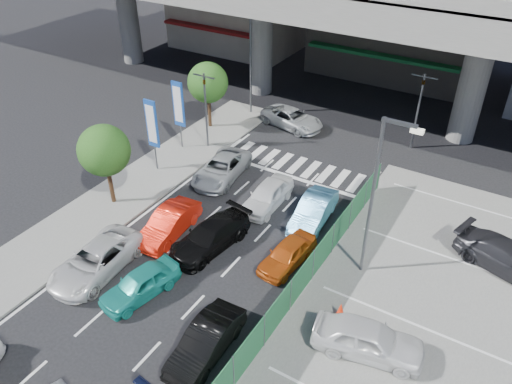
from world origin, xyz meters
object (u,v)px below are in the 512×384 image
Objects in this scene: traffic_light_right at (421,93)px; tree_near at (104,151)px; signboard_near at (152,126)px; sedan_black_mid at (210,236)px; taxi_orange_right at (287,254)px; taxi_orange_left at (169,224)px; traffic_light_left at (205,92)px; street_lamp_right at (378,188)px; hatch_black_mid_right at (206,342)px; street_lamp_left at (253,52)px; traffic_cone at (340,310)px; sedan_white_front_mid at (267,195)px; parked_sedan_white at (368,339)px; signboard_far at (178,106)px; sedan_white_mid_left at (96,260)px; wagon_silver_front_left at (222,169)px; kei_truck_front_right at (313,211)px; taxi_teal_mid at (140,284)px; parked_sedan_dgrey at (507,257)px; crossing_wagon_silver at (292,118)px; tree_far at (208,83)px.

tree_near is (-12.50, -15.00, -0.55)m from traffic_light_right.
sedan_black_mid is (7.12, -4.28, -2.38)m from signboard_near.
traffic_light_right is 1.45× the size of taxi_orange_right.
traffic_light_right is at bearing 78.75° from sedan_black_mid.
traffic_light_left is at bearing 108.75° from taxi_orange_left.
street_lamp_right reaches higher than hatch_black_mid_right.
traffic_cone is at bearing -48.14° from street_lamp_left.
taxi_orange_right is at bearing -49.42° from sedan_white_front_mid.
parked_sedan_white reaches higher than hatch_black_mid_right.
traffic_light_right is 13.13m from street_lamp_right.
signboard_far is (-1.40, -1.01, -0.87)m from traffic_light_left.
signboard_far reaches higher than sedan_white_mid_left.
hatch_black_mid_right is at bearing -65.43° from wagon_silver_front_left.
sedan_white_front_mid is (0.64, 4.56, 0.01)m from sedan_black_mid.
parked_sedan_white reaches higher than sedan_white_front_mid.
tree_near is at bearing -171.97° from street_lamp_right.
sedan_white_mid_left is 4.10m from taxi_orange_left.
kei_truck_front_right is 8.63m from parked_sedan_white.
traffic_cone is at bearing 1.65° from sedan_black_mid.
signboard_far is 5.25m from wagon_silver_front_left.
taxi_teal_mid is 6.93m from taxi_orange_right.
sedan_black_mid is at bearing 131.10° from parked_sedan_dgrey.
crossing_wagon_silver is 6.13× the size of traffic_cone.
street_lamp_left is at bearing 102.46° from wagon_silver_front_left.
tree_near reaches higher than taxi_teal_mid.
sedan_white_mid_left is at bearing -116.13° from sedan_white_front_mid.
parked_sedan_dgrey is at bearing -6.29° from wagon_silver_front_left.
parked_sedan_white is at bearing -13.65° from taxi_orange_left.
street_lamp_left is 5.44m from crossing_wagon_silver.
tree_far is 21.26m from parked_sedan_white.
tree_near reaches higher than parked_sedan_dgrey.
traffic_light_right reaches higher than parked_sedan_dgrey.
hatch_black_mid_right is 10.35m from sedan_white_front_mid.
street_lamp_right is at bearing 139.00° from parked_sedan_dgrey.
traffic_light_left is 14.68m from street_lamp_right.
taxi_orange_left reaches higher than wagon_silver_front_left.
parked_sedan_dgrey reaches higher than taxi_orange_left.
traffic_light_right is 17.79m from taxi_orange_left.
parked_sedan_white is at bearing -78.82° from traffic_light_right.
street_lamp_right is 8.10m from sedan_white_front_mid.
wagon_silver_front_left is at bearing -42.18° from traffic_light_left.
kei_truck_front_right is at bearing 114.54° from parked_sedan_dgrey.
taxi_orange_left is 0.88× the size of wagon_silver_front_left.
taxi_orange_right is 0.76× the size of crossing_wagon_silver.
sedan_white_front_mid is 5.30× the size of traffic_cone.
parked_sedan_white is (11.42, -1.80, 0.11)m from taxi_orange_left.
tree_near is at bearing 122.35° from parked_sedan_dgrey.
traffic_light_left is 1.11× the size of crossing_wagon_silver.
sedan_white_front_mid is 10.68m from parked_sedan_white.
signboard_far reaches higher than sedan_black_mid.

